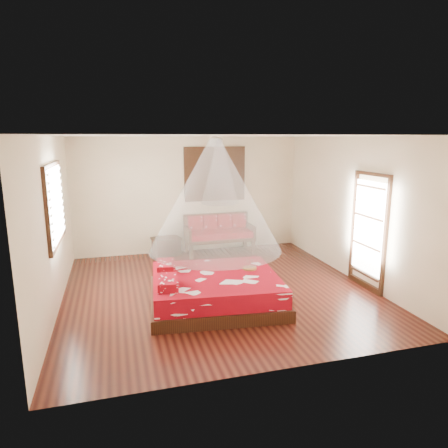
% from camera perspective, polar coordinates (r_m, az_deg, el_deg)
% --- Properties ---
extents(room, '(5.54, 5.54, 2.84)m').
position_cam_1_polar(room, '(7.14, -0.89, 1.18)').
color(room, black).
rests_on(room, ground).
extents(bed, '(2.35, 2.16, 0.64)m').
position_cam_1_polar(bed, '(6.86, -1.40, -9.28)').
color(bed, black).
rests_on(bed, floor).
extents(daybed, '(1.64, 0.73, 0.94)m').
position_cam_1_polar(daybed, '(9.73, -0.78, -1.13)').
color(daybed, black).
rests_on(daybed, floor).
extents(storage_chest, '(0.72, 0.59, 0.44)m').
position_cam_1_polar(storage_chest, '(9.64, -8.22, -3.20)').
color(storage_chest, black).
rests_on(storage_chest, floor).
extents(shutter_panel, '(1.52, 0.06, 1.32)m').
position_cam_1_polar(shutter_panel, '(9.84, -1.31, 7.16)').
color(shutter_panel, black).
rests_on(shutter_panel, wall_back).
extents(window_left, '(0.10, 1.74, 1.34)m').
position_cam_1_polar(window_left, '(7.12, -22.95, 2.63)').
color(window_left, black).
rests_on(window_left, wall_left).
extents(glazed_door, '(0.08, 1.02, 2.16)m').
position_cam_1_polar(glazed_door, '(7.83, 19.93, -1.05)').
color(glazed_door, black).
rests_on(glazed_door, floor).
extents(wine_tray, '(0.25, 0.25, 0.20)m').
position_cam_1_polar(wine_tray, '(7.08, 3.68, -6.04)').
color(wine_tray, brown).
rests_on(wine_tray, bed).
extents(mosquito_net_main, '(2.18, 2.18, 1.80)m').
position_cam_1_polar(mosquito_net_main, '(6.45, -1.29, 4.05)').
color(mosquito_net_main, white).
rests_on(mosquito_net_main, ceiling).
extents(mosquito_net_daybed, '(0.88, 0.88, 1.50)m').
position_cam_1_polar(mosquito_net_daybed, '(9.38, -0.61, 7.53)').
color(mosquito_net_daybed, white).
rests_on(mosquito_net_daybed, ceiling).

